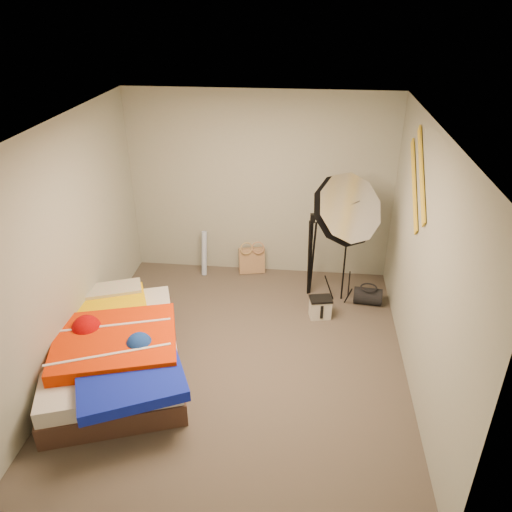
# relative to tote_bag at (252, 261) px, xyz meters

# --- Properties ---
(floor) EXTENTS (4.00, 4.00, 0.00)m
(floor) POSITION_rel_tote_bag_xyz_m (0.10, -1.90, -0.18)
(floor) COLOR brown
(floor) RESTS_ON ground
(ceiling) EXTENTS (4.00, 4.00, 0.00)m
(ceiling) POSITION_rel_tote_bag_xyz_m (0.10, -1.90, 2.32)
(ceiling) COLOR silver
(ceiling) RESTS_ON wall_back
(wall_back) EXTENTS (3.50, 0.00, 3.50)m
(wall_back) POSITION_rel_tote_bag_xyz_m (0.10, 0.10, 1.07)
(wall_back) COLOR gray
(wall_back) RESTS_ON floor
(wall_front) EXTENTS (3.50, 0.00, 3.50)m
(wall_front) POSITION_rel_tote_bag_xyz_m (0.10, -3.90, 1.07)
(wall_front) COLOR gray
(wall_front) RESTS_ON floor
(wall_left) EXTENTS (0.00, 4.00, 4.00)m
(wall_left) POSITION_rel_tote_bag_xyz_m (-1.65, -1.90, 1.07)
(wall_left) COLOR gray
(wall_left) RESTS_ON floor
(wall_right) EXTENTS (0.00, 4.00, 4.00)m
(wall_right) POSITION_rel_tote_bag_xyz_m (1.85, -1.90, 1.07)
(wall_right) COLOR gray
(wall_right) RESTS_ON floor
(tote_bag) EXTENTS (0.38, 0.23, 0.37)m
(tote_bag) POSITION_rel_tote_bag_xyz_m (0.00, 0.00, 0.00)
(tote_bag) COLOR tan
(tote_bag) RESTS_ON floor
(wrapping_roll) EXTENTS (0.09, 0.19, 0.63)m
(wrapping_roll) POSITION_rel_tote_bag_xyz_m (-0.65, -0.11, 0.14)
(wrapping_roll) COLOR #5F83C0
(wrapping_roll) RESTS_ON floor
(camera_case) EXTENTS (0.28, 0.22, 0.25)m
(camera_case) POSITION_rel_tote_bag_xyz_m (0.96, -1.01, -0.06)
(camera_case) COLOR beige
(camera_case) RESTS_ON floor
(duffel_bag) EXTENTS (0.37, 0.25, 0.21)m
(duffel_bag) POSITION_rel_tote_bag_xyz_m (1.56, -0.65, -0.07)
(duffel_bag) COLOR black
(duffel_bag) RESTS_ON floor
(wall_stripe_upper) EXTENTS (0.02, 0.91, 0.78)m
(wall_stripe_upper) POSITION_rel_tote_bag_xyz_m (1.83, -1.30, 1.77)
(wall_stripe_upper) COLOR gold
(wall_stripe_upper) RESTS_ON wall_right
(wall_stripe_lower) EXTENTS (0.02, 0.91, 0.78)m
(wall_stripe_lower) POSITION_rel_tote_bag_xyz_m (1.83, -1.05, 1.57)
(wall_stripe_lower) COLOR gold
(wall_stripe_lower) RESTS_ON wall_right
(bed) EXTENTS (1.91, 2.23, 0.55)m
(bed) POSITION_rel_tote_bag_xyz_m (-1.17, -2.24, 0.10)
(bed) COLOR #442C22
(bed) RESTS_ON floor
(photo_umbrella) EXTENTS (0.89, 1.01, 1.82)m
(photo_umbrella) POSITION_rel_tote_bag_xyz_m (1.17, -0.75, 1.13)
(photo_umbrella) COLOR black
(photo_umbrella) RESTS_ON floor
(camera_tripod) EXTENTS (0.07, 0.07, 1.13)m
(camera_tripod) POSITION_rel_tote_bag_xyz_m (0.81, -0.49, 0.47)
(camera_tripod) COLOR black
(camera_tripod) RESTS_ON floor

